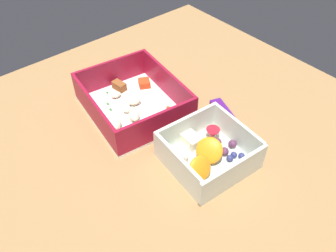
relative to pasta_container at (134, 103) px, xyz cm
name	(u,v)px	position (x,y,z in cm)	size (l,w,h in cm)	color
table_surface	(175,142)	(11.05, 1.26, -2.99)	(80.00, 80.00, 2.00)	#9E7547
pasta_container	(134,103)	(0.00, 0.00, 0.00)	(21.79, 19.27, 6.39)	white
fruit_bowl	(207,153)	(18.71, 1.95, 0.04)	(14.23, 14.67, 5.64)	silver
candy_bar	(223,112)	(12.14, 12.88, -1.39)	(7.00, 2.40, 1.20)	#51197A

